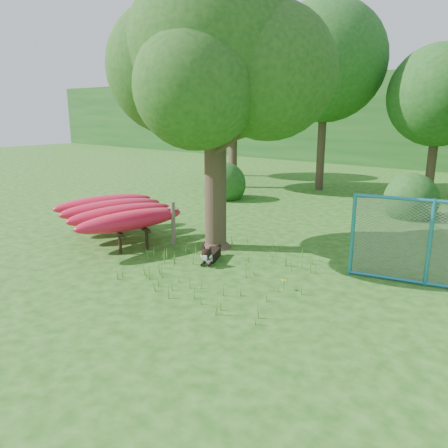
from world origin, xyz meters
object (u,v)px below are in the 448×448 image
Objects in this scene: oak_tree at (215,61)px; husky_dog at (210,255)px; kayak_rack at (117,211)px; fence_section at (430,243)px.

oak_tree reaches higher than husky_dog.
husky_dog is (0.71, -1.01, -4.51)m from oak_tree.
oak_tree is 6.71× the size of husky_dog.
kayak_rack is at bearing -154.43° from oak_tree.
oak_tree is at bearing 100.24° from husky_dog.
husky_dog is at bearing -55.00° from oak_tree.
oak_tree is 4.81m from kayak_rack.
fence_section is at bearing -3.62° from husky_dog.
husky_dog is at bearing -172.61° from fence_section.
kayak_rack is at bearing 158.98° from husky_dog.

